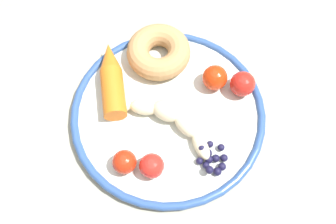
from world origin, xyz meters
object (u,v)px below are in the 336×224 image
object	(u,v)px
donut	(159,52)
tomato_near	(124,162)
plate	(168,113)
carrot_orange	(112,78)
blueberry_pile	(212,159)
tomato_mid	(242,84)
tomato_far	(152,166)
banana	(163,117)
dining_table	(162,122)
tomato_extra	(215,78)

from	to	relation	value
donut	tomato_near	size ratio (longest dim) A/B	2.99
plate	carrot_orange	bearing A→B (deg)	-71.71
blueberry_pile	tomato_mid	bearing A→B (deg)	-155.89
tomato_mid	carrot_orange	bearing A→B (deg)	-45.36
donut	tomato_near	world-z (taller)	donut
donut	tomato_far	bearing A→B (deg)	45.49
banana	dining_table	bearing A→B (deg)	-126.13
carrot_orange	tomato_near	distance (m)	0.14
dining_table	banana	world-z (taller)	banana
tomato_mid	plate	bearing A→B (deg)	-23.65
donut	plate	bearing A→B (deg)	56.47
plate	carrot_orange	world-z (taller)	carrot_orange
tomato_near	carrot_orange	bearing A→B (deg)	-121.00
banana	tomato_far	distance (m)	0.08
blueberry_pile	tomato_mid	world-z (taller)	tomato_mid
dining_table	plate	bearing A→B (deg)	71.15
banana	tomato_extra	xyz separation A→B (m)	(-0.10, 0.01, 0.01)
plate	tomato_extra	xyz separation A→B (m)	(-0.09, 0.01, 0.02)
blueberry_pile	tomato_near	xyz separation A→B (m)	(0.10, -0.08, 0.01)
donut	blueberry_pile	xyz separation A→B (m)	(0.06, 0.18, -0.01)
plate	tomato_extra	world-z (taller)	tomato_extra
blueberry_pile	tomato_near	world-z (taller)	tomato_near
tomato_near	blueberry_pile	bearing A→B (deg)	141.25
tomato_extra	blueberry_pile	bearing A→B (deg)	43.68
tomato_far	tomato_mid	bearing A→B (deg)	-178.86
carrot_orange	tomato_near	world-z (taller)	same
tomato_mid	tomato_near	bearing A→B (deg)	-7.00
carrot_orange	donut	size ratio (longest dim) A/B	1.24
donut	tomato_extra	bearing A→B (deg)	108.62
plate	donut	world-z (taller)	donut
tomato_near	donut	bearing A→B (deg)	-146.21
tomato_near	tomato_far	world-z (taller)	same
dining_table	tomato_mid	world-z (taller)	tomato_mid
blueberry_pile	tomato_far	distance (m)	0.09
banana	tomato_mid	bearing A→B (deg)	161.08
tomato_near	tomato_extra	bearing A→B (deg)	-176.92
tomato_far	carrot_orange	bearing A→B (deg)	-107.40
carrot_orange	tomato_near	xyz separation A→B (m)	(0.07, 0.12, -0.00)
tomato_mid	tomato_extra	world-z (taller)	same
banana	tomato_far	world-z (taller)	tomato_far
plate	tomato_mid	bearing A→B (deg)	156.35
dining_table	tomato_extra	xyz separation A→B (m)	(-0.08, 0.04, 0.11)
dining_table	plate	size ratio (longest dim) A/B	3.39
dining_table	carrot_orange	distance (m)	0.14
tomato_far	donut	bearing A→B (deg)	-134.51
dining_table	blueberry_pile	distance (m)	0.16
plate	donut	distance (m)	0.10
tomato_near	tomato_far	size ratio (longest dim) A/B	0.98
donut	dining_table	bearing A→B (deg)	51.06
carrot_orange	tomato_extra	bearing A→B (deg)	137.78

